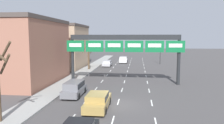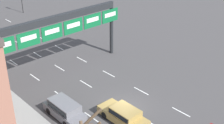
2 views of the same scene
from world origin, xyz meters
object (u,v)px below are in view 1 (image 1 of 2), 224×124
sign_gantry (124,44)px  suv_grey (74,88)px  car_gold (98,101)px  car_white (123,60)px  car_silver (107,63)px  tree_bare_closest (89,57)px  traffic_light_near_gantry (160,51)px

sign_gantry → suv_grey: sign_gantry is taller
car_gold → suv_grey: 5.32m
car_white → car_silver: bearing=-114.3°
car_gold → tree_bare_closest: bearing=104.7°
sign_gantry → traffic_light_near_gantry: size_ratio=3.71×
car_gold → car_white: (-0.07, 36.15, 0.03)m
car_silver → tree_bare_closest: bearing=-116.4°
car_gold → traffic_light_near_gantry: 35.78m
car_silver → car_gold: bearing=-83.7°
car_gold → sign_gantry: bearing=81.7°
sign_gantry → car_silver: sign_gantry is taller
suv_grey → traffic_light_near_gantry: traffic_light_near_gantry is taller
car_silver → car_gold: car_gold is taller
car_gold → car_white: bearing=90.1°
car_white → traffic_light_near_gantry: size_ratio=0.95×
car_white → tree_bare_closest: bearing=-115.2°
traffic_light_near_gantry → car_white: bearing=170.0°
car_silver → traffic_light_near_gantry: bearing=24.1°
suv_grey → car_white: (3.31, 32.04, -0.09)m
suv_grey → car_white: 32.21m
tree_bare_closest → car_white: bearing=64.8°
sign_gantry → tree_bare_closest: size_ratio=3.36×
sign_gantry → car_gold: 12.40m
car_white → tree_bare_closest: 14.31m
car_gold → traffic_light_near_gantry: bearing=75.5°
suv_grey → tree_bare_closest: size_ratio=0.91×
car_silver → car_gold: (3.23, -29.13, 0.08)m
suv_grey → traffic_light_near_gantry: size_ratio=1.01×
car_silver → suv_grey: 25.02m
car_silver → car_white: bearing=65.7°
car_silver → traffic_light_near_gantry: (12.16, 5.44, 2.42)m
car_silver → suv_grey: (-0.15, -25.02, 0.20)m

